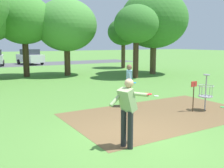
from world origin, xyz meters
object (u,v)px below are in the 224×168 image
at_px(tree_near_left, 154,20).
at_px(tree_far_left, 123,32).
at_px(tree_mid_left, 24,20).
at_px(tree_far_right, 136,24).
at_px(tree_mid_right, 66,25).
at_px(player_foreground_watching, 128,108).
at_px(disc_golf_basket, 204,91).
at_px(frisbee_by_tee, 156,96).
at_px(player_throwing, 129,83).
at_px(frisbee_mid_grass, 126,98).
at_px(frisbee_far_right, 115,99).
at_px(frisbee_far_left, 223,107).
at_px(parked_car_center_right, 30,57).

xyz_separation_m(tree_near_left, tree_far_left, (0.76, 5.69, -0.79)).
xyz_separation_m(tree_mid_left, tree_far_right, (6.80, -4.84, -0.38)).
bearing_deg(tree_mid_right, tree_mid_left, 164.96).
bearing_deg(player_foreground_watching, tree_mid_right, 74.19).
relative_size(disc_golf_basket, frisbee_by_tee, 6.12).
bearing_deg(player_throwing, frisbee_mid_grass, 61.02).
bearing_deg(frisbee_far_right, tree_mid_left, 98.19).
bearing_deg(tree_mid_right, tree_near_left, -22.25).
bearing_deg(player_foreground_watching, tree_near_left, 48.19).
xyz_separation_m(player_foreground_watching, tree_far_right, (7.91, 10.58, 2.90)).
height_order(frisbee_mid_grass, tree_near_left, tree_near_left).
height_order(player_foreground_watching, frisbee_far_left, player_foreground_watching).
xyz_separation_m(frisbee_by_tee, tree_far_left, (6.67, 13.12, 3.65)).
bearing_deg(frisbee_by_tee, tree_far_left, 63.07).
xyz_separation_m(tree_near_left, tree_far_right, (-2.76, -1.36, -0.57)).
relative_size(tree_mid_right, tree_far_left, 1.18).
height_order(tree_near_left, parked_car_center_right, tree_near_left).
xyz_separation_m(player_throwing, parked_car_center_right, (1.80, 23.74, -0.05)).
distance_m(player_foreground_watching, frisbee_by_tee, 6.63).
bearing_deg(frisbee_by_tee, tree_mid_right, 93.58).
relative_size(frisbee_by_tee, frisbee_mid_grass, 0.92).
distance_m(frisbee_by_tee, frisbee_far_left, 3.21).
distance_m(frisbee_by_tee, frisbee_mid_grass, 1.58).
bearing_deg(frisbee_mid_grass, player_foreground_watching, -123.37).
distance_m(player_throwing, parked_car_center_right, 23.81).
distance_m(frisbee_by_tee, tree_mid_right, 10.85).
relative_size(frisbee_far_right, tree_near_left, 0.03).
bearing_deg(frisbee_mid_grass, frisbee_far_right, -174.88).
relative_size(player_throwing, frisbee_far_right, 8.25).
distance_m(player_foreground_watching, frisbee_far_right, 5.62).
bearing_deg(tree_far_left, tree_mid_right, -157.53).
height_order(player_foreground_watching, tree_mid_left, tree_mid_left).
bearing_deg(frisbee_mid_grass, frisbee_far_left, -56.33).
bearing_deg(frisbee_far_right, tree_far_right, 47.26).
height_order(frisbee_far_right, tree_mid_right, tree_mid_right).
bearing_deg(frisbee_mid_grass, tree_far_right, 50.44).
bearing_deg(tree_mid_right, tree_far_right, -46.87).
distance_m(disc_golf_basket, parked_car_center_right, 25.76).
bearing_deg(player_foreground_watching, disc_golf_basket, 18.09).
bearing_deg(tree_mid_right, frisbee_far_right, -98.75).
height_order(player_foreground_watching, parked_car_center_right, parked_car_center_right).
relative_size(frisbee_far_left, tree_mid_left, 0.03).
xyz_separation_m(tree_mid_left, tree_far_left, (10.32, 2.21, -0.60)).
bearing_deg(tree_near_left, frisbee_far_right, -138.68).
xyz_separation_m(frisbee_mid_grass, tree_mid_left, (-2.12, 10.50, 4.25)).
xyz_separation_m(tree_near_left, parked_car_center_right, (-6.43, 15.30, -3.53)).
height_order(tree_mid_left, tree_far_left, tree_mid_left).
distance_m(player_foreground_watching, player_throwing, 4.27).
relative_size(frisbee_by_tee, tree_near_left, 0.03).
bearing_deg(tree_far_left, tree_near_left, -97.59).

